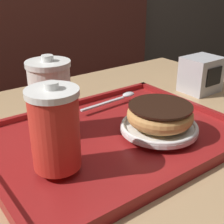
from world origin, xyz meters
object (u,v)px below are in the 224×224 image
object	(u,v)px
donut_chocolate_glazed	(160,114)
napkin_dispenser	(201,74)
coffee_cup_rear	(51,95)
coffee_cup_front	(55,129)
spoon	(121,97)

from	to	relation	value
donut_chocolate_glazed	napkin_dispenser	size ratio (longest dim) A/B	1.31
coffee_cup_rear	napkin_dispenser	size ratio (longest dim) A/B	1.50
napkin_dispenser	coffee_cup_front	bearing A→B (deg)	-166.12
coffee_cup_front	napkin_dispenser	xyz separation A→B (m)	(0.52, 0.13, -0.04)
spoon	napkin_dispenser	world-z (taller)	napkin_dispenser
coffee_cup_front	spoon	xyz separation A→B (m)	(0.26, 0.17, -0.06)
spoon	napkin_dispenser	distance (m)	0.26
coffee_cup_front	coffee_cup_rear	distance (m)	0.14
napkin_dispenser	donut_chocolate_glazed	bearing A→B (deg)	-155.13
coffee_cup_rear	napkin_dispenser	world-z (taller)	coffee_cup_rear
coffee_cup_front	coffee_cup_rear	bearing A→B (deg)	66.35
coffee_cup_rear	spoon	bearing A→B (deg)	11.19
coffee_cup_rear	spoon	size ratio (longest dim) A/B	0.91
donut_chocolate_glazed	coffee_cup_rear	bearing A→B (deg)	140.63
napkin_dispenser	coffee_cup_rear	bearing A→B (deg)	-179.79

